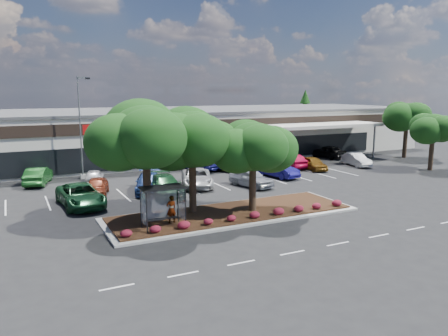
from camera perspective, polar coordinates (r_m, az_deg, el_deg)
name	(u,v)px	position (r m, az deg, el deg)	size (l,w,h in m)	color
ground	(287,227)	(29.03, 8.25, -7.59)	(160.00, 160.00, 0.00)	black
retail_store	(142,133)	(59.06, -10.63, 4.47)	(80.40, 25.20, 6.25)	silver
landscape_island	(232,213)	(31.29, 1.04, -5.94)	(18.00, 6.00, 0.26)	#ACACA7
lane_markings	(217,194)	(37.68, -0.94, -3.35)	(33.12, 20.06, 0.01)	silver
shrub_row	(246,216)	(29.41, 2.93, -6.23)	(17.00, 0.80, 0.50)	maroon
bus_shelter	(162,195)	(27.73, -8.10, -3.49)	(2.75, 1.55, 2.59)	black
island_tree_west	(146,162)	(28.67, -10.12, 0.78)	(7.20, 7.20, 7.89)	#173D11
island_tree_mid	(192,161)	(30.50, -4.15, 0.92)	(6.60, 6.60, 7.32)	#173D11
island_tree_east	(253,166)	(30.98, 3.78, 0.30)	(5.80, 5.80, 6.50)	#173D11
tree_east_near	(432,141)	(53.39, 25.55, 3.18)	(5.60, 5.60, 6.51)	#173D11
tree_east_far	(406,129)	(62.25, 22.68, 4.75)	(6.40, 6.40, 7.62)	#173D11
conifer_north_east	(305,114)	(83.37, 10.49, 6.99)	(3.96, 3.96, 9.00)	#173D11
person_waiting	(171,209)	(28.66, -6.89, -5.36)	(0.66, 0.43, 1.81)	#594C47
light_pole	(82,134)	(45.62, -18.09, 4.24)	(1.43, 0.50, 10.15)	#ACACA7
car_0	(81,195)	(35.20, -18.22, -3.42)	(2.83, 6.14, 1.71)	#184B26
car_1	(97,187)	(38.42, -16.28, -2.36)	(1.78, 4.41, 1.50)	maroon
car_2	(165,186)	(37.08, -7.65, -2.33)	(2.38, 5.87, 1.70)	#154120
car_3	(149,183)	(38.69, -9.78, -1.93)	(2.25, 5.54, 1.61)	navy
car_4	(197,178)	(40.40, -3.55, -1.29)	(2.69, 5.84, 1.62)	#B3B3B3
car_5	(251,178)	(40.33, 3.54, -1.31)	(1.91, 4.75, 1.62)	#9A9EA6
car_6	(277,169)	(44.98, 7.00, -0.16)	(1.73, 4.97, 1.64)	#120E5F
car_7	(313,163)	(49.70, 11.61, 0.58)	(1.73, 4.29, 1.46)	brown
car_8	(356,160)	(53.61, 16.91, 1.04)	(1.56, 4.47, 1.47)	silver
car_9	(38,176)	(44.76, -23.12, -0.95)	(1.75, 5.01, 1.65)	#19531D
car_10	(94,177)	(43.19, -16.61, -1.09)	(1.66, 4.13, 1.41)	silver
car_12	(198,162)	(48.86, -3.39, 0.75)	(2.82, 6.11, 1.70)	navy
car_13	(227,164)	(48.03, 0.36, 0.51)	(1.82, 4.51, 1.54)	#1B4F1B
car_14	(261,160)	(51.65, 4.90, 1.07)	(1.96, 4.82, 1.40)	slate
car_15	(290,161)	(50.54, 8.63, 0.90)	(1.68, 4.82, 1.59)	maroon
car_16	(282,159)	(51.57, 7.56, 1.18)	(2.83, 6.14, 1.71)	maroon
car_17	(328,152)	(59.01, 13.46, 2.10)	(1.99, 4.95, 1.69)	black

